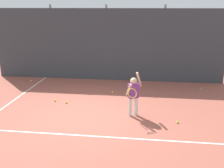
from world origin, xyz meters
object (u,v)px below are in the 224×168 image
at_px(tennis_ball_8, 177,122).
at_px(tennis_ball_1, 113,92).
at_px(tennis_ball_7, 66,102).
at_px(tennis_ball_4, 201,89).
at_px(tennis_ball_6, 31,81).
at_px(tennis_player, 133,93).
at_px(tennis_ball_5, 55,100).

bearing_deg(tennis_ball_8, tennis_ball_1, 131.40).
relative_size(tennis_ball_7, tennis_ball_8, 1.00).
relative_size(tennis_ball_4, tennis_ball_6, 1.00).
height_order(tennis_player, tennis_ball_1, tennis_player).
relative_size(tennis_ball_5, tennis_ball_8, 1.00).
xyz_separation_m(tennis_ball_1, tennis_ball_6, (-3.79, 1.09, 0.00)).
bearing_deg(tennis_ball_4, tennis_player, -130.93).
bearing_deg(tennis_player, tennis_ball_4, 16.15).
relative_size(tennis_ball_1, tennis_ball_7, 1.00).
bearing_deg(tennis_ball_4, tennis_ball_6, 178.22).
relative_size(tennis_ball_1, tennis_ball_4, 1.00).
xyz_separation_m(tennis_ball_4, tennis_ball_6, (-7.27, 0.23, 0.00)).
height_order(tennis_ball_5, tennis_ball_7, same).
distance_m(tennis_player, tennis_ball_1, 2.40).
distance_m(tennis_player, tennis_ball_7, 2.55).
height_order(tennis_player, tennis_ball_5, tennis_player).
bearing_deg(tennis_ball_1, tennis_ball_8, -48.60).
bearing_deg(tennis_ball_8, tennis_player, 164.03).
distance_m(tennis_player, tennis_ball_4, 4.01).
xyz_separation_m(tennis_ball_5, tennis_ball_7, (0.46, -0.14, 0.00)).
xyz_separation_m(tennis_ball_5, tennis_ball_8, (4.09, -1.28, 0.00)).
xyz_separation_m(tennis_player, tennis_ball_7, (-2.33, 0.77, -0.69)).
distance_m(tennis_ball_7, tennis_ball_8, 3.81).
height_order(tennis_ball_5, tennis_ball_6, same).
bearing_deg(tennis_ball_6, tennis_player, -34.44).
distance_m(tennis_ball_4, tennis_ball_5, 5.76).
distance_m(tennis_ball_1, tennis_ball_7, 1.97).
bearing_deg(tennis_ball_1, tennis_player, -67.09).
xyz_separation_m(tennis_ball_7, tennis_ball_8, (3.63, -1.14, 0.00)).
distance_m(tennis_ball_5, tennis_ball_6, 2.98).
bearing_deg(tennis_ball_7, tennis_ball_8, -17.39).
bearing_deg(tennis_ball_5, tennis_ball_4, 21.15).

